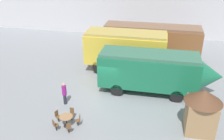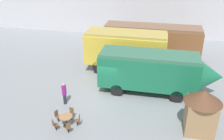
% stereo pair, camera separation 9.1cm
% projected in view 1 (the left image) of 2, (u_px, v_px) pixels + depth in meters
% --- Properties ---
extents(ground_plane, '(80.00, 80.00, 0.00)m').
position_uv_depth(ground_plane, '(103.00, 92.00, 20.53)').
color(ground_plane, gray).
extents(backdrop_wall, '(44.00, 0.15, 9.00)m').
position_uv_depth(backdrop_wall, '(130.00, 2.00, 32.02)').
color(backdrop_wall, silver).
rests_on(backdrop_wall, ground_plane).
extents(passenger_coach_wooden, '(10.03, 2.55, 3.51)m').
position_uv_depth(passenger_coach_wooden, '(152.00, 39.00, 26.26)').
color(passenger_coach_wooden, brown).
rests_on(passenger_coach_wooden, ground_plane).
extents(passenger_coach_vintage, '(7.44, 2.68, 3.83)m').
position_uv_depth(passenger_coach_vintage, '(126.00, 48.00, 23.22)').
color(passenger_coach_vintage, gold).
rests_on(passenger_coach_vintage, ground_plane).
extents(streamlined_locomotive, '(9.50, 2.55, 3.39)m').
position_uv_depth(streamlined_locomotive, '(158.00, 70.00, 19.67)').
color(streamlined_locomotive, '#196B47').
rests_on(streamlined_locomotive, ground_plane).
extents(cafe_table_near, '(0.88, 0.88, 0.77)m').
position_uv_depth(cafe_table_near, '(66.00, 119.00, 16.34)').
color(cafe_table_near, black).
rests_on(cafe_table_near, ground_plane).
extents(cafe_chair_0, '(0.40, 0.38, 0.87)m').
position_uv_depth(cafe_chair_0, '(58.00, 116.00, 16.80)').
color(cafe_chair_0, black).
rests_on(cafe_chair_0, ground_plane).
extents(cafe_chair_1, '(0.40, 0.41, 0.87)m').
position_uv_depth(cafe_chair_1, '(55.00, 125.00, 15.94)').
color(cafe_chair_1, black).
rests_on(cafe_chair_1, ground_plane).
extents(cafe_chair_2, '(0.39, 0.40, 0.87)m').
position_uv_depth(cafe_chair_2, '(69.00, 127.00, 15.70)').
color(cafe_chair_2, black).
rests_on(cafe_chair_2, ground_plane).
extents(cafe_chair_3, '(0.38, 0.36, 0.87)m').
position_uv_depth(cafe_chair_3, '(79.00, 120.00, 16.41)').
color(cafe_chair_3, black).
rests_on(cafe_chair_3, ground_plane).
extents(cafe_chair_4, '(0.36, 0.36, 0.87)m').
position_uv_depth(cafe_chair_4, '(72.00, 113.00, 17.09)').
color(cafe_chair_4, black).
rests_on(cafe_chair_4, ground_plane).
extents(visitor_person, '(0.34, 0.34, 1.80)m').
position_uv_depth(visitor_person, '(64.00, 93.00, 18.56)').
color(visitor_person, '#262633').
rests_on(visitor_person, ground_plane).
extents(ticket_kiosk, '(2.34, 2.34, 3.00)m').
position_uv_depth(ticket_kiosk, '(202.00, 109.00, 15.50)').
color(ticket_kiosk, '#99754C').
rests_on(ticket_kiosk, ground_plane).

